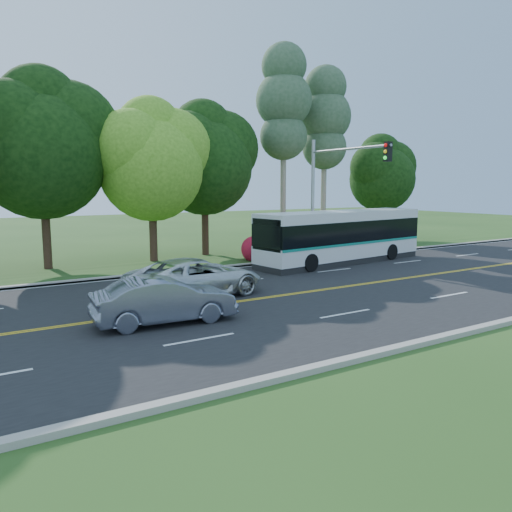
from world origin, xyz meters
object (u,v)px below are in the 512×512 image
transit_bus (341,237)px  sedan (164,300)px  traffic_signal (334,180)px  suv (196,277)px

transit_bus → sedan: 14.89m
traffic_signal → sedan: bearing=-152.0°
transit_bus → suv: 11.48m
sedan → suv: bearing=-35.1°
transit_bus → suv: (-10.83, -3.75, -0.68)m
suv → transit_bus: bearing=-80.1°
transit_bus → sedan: (-13.28, -6.69, -0.71)m
traffic_signal → sedan: 14.91m
transit_bus → sedan: bearing=-160.2°
transit_bus → suv: bearing=-167.8°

